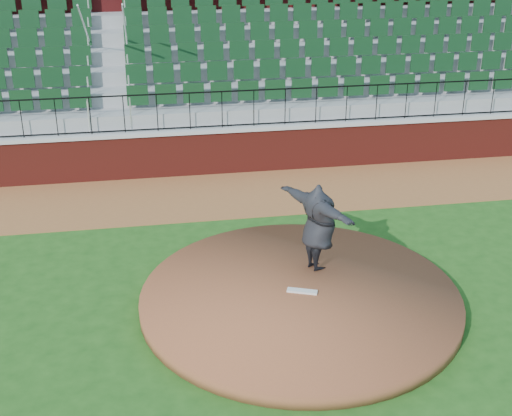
{
  "coord_description": "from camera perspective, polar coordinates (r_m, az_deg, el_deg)",
  "views": [
    {
      "loc": [
        -2.14,
        -11.1,
        7.0
      ],
      "look_at": [
        0.0,
        1.5,
        1.3
      ],
      "focal_mm": 48.59,
      "sensor_mm": 36.0,
      "label": 1
    }
  ],
  "objects": [
    {
      "name": "wall_cap",
      "position": [
        19.11,
        -2.78,
        6.5
      ],
      "size": [
        34.0,
        0.45,
        0.1
      ],
      "primitive_type": "cube",
      "color": "#B7B7B7",
      "rests_on": "field_wall"
    },
    {
      "name": "pitching_rubber",
      "position": [
        13.14,
        3.82,
        -6.84
      ],
      "size": [
        0.58,
        0.34,
        0.04
      ],
      "primitive_type": "cube",
      "rotation": [
        0.0,
        0.0,
        -0.37
      ],
      "color": "silver",
      "rests_on": "pitchers_mound"
    },
    {
      "name": "wall_railing",
      "position": [
        18.95,
        -2.81,
        8.09
      ],
      "size": [
        34.0,
        0.05,
        1.0
      ],
      "primitive_type": null,
      "color": "black",
      "rests_on": "wall_cap"
    },
    {
      "name": "field_wall",
      "position": [
        19.32,
        -2.74,
        4.66
      ],
      "size": [
        34.0,
        0.35,
        1.2
      ],
      "primitive_type": "cube",
      "color": "maroon",
      "rests_on": "ground"
    },
    {
      "name": "pitchers_mound",
      "position": [
        13.19,
        3.64,
        -7.44
      ],
      "size": [
        6.01,
        6.01,
        0.25
      ],
      "primitive_type": "cylinder",
      "color": "brown",
      "rests_on": "ground"
    },
    {
      "name": "concourse_wall",
      "position": [
        24.1,
        -4.52,
        13.81
      ],
      "size": [
        34.0,
        0.5,
        5.5
      ],
      "primitive_type": "cube",
      "color": "maroon",
      "rests_on": "ground"
    },
    {
      "name": "ground",
      "position": [
        13.3,
        1.09,
        -7.74
      ],
      "size": [
        90.0,
        90.0,
        0.0
      ],
      "primitive_type": "plane",
      "color": "#1D4E16",
      "rests_on": "ground"
    },
    {
      "name": "warning_track",
      "position": [
        18.05,
        -2.07,
        1.22
      ],
      "size": [
        34.0,
        3.2,
        0.01
      ],
      "primitive_type": "cube",
      "color": "brown",
      "rests_on": "ground"
    },
    {
      "name": "seating_stands",
      "position": [
        21.46,
        -3.75,
        11.34
      ],
      "size": [
        34.0,
        5.1,
        4.6
      ],
      "primitive_type": null,
      "color": "gray",
      "rests_on": "ground"
    },
    {
      "name": "pitcher",
      "position": [
        13.58,
        5.15,
        -1.56
      ],
      "size": [
        1.45,
        2.28,
        1.81
      ],
      "primitive_type": "imported",
      "rotation": [
        0.0,
        0.0,
        1.98
      ],
      "color": "black",
      "rests_on": "pitchers_mound"
    }
  ]
}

